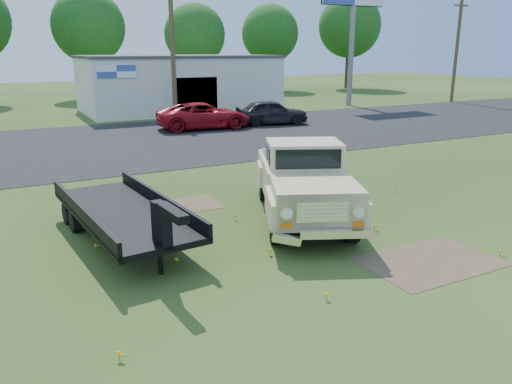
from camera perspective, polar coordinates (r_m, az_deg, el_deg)
ground at (r=13.11m, az=5.11°, el=-4.43°), size 140.00×140.00×0.00m
asphalt_lot at (r=26.59m, az=-12.53°, el=5.73°), size 90.00×14.00×0.02m
dirt_patch_a at (r=11.88m, az=19.22°, el=-7.52°), size 3.00×2.00×0.01m
dirt_patch_b at (r=15.29m, az=-8.36°, el=-1.54°), size 2.20×1.60×0.01m
commercial_building at (r=39.49m, az=-8.85°, el=12.22°), size 14.20×8.20×4.15m
utility_pole_mid at (r=34.04m, az=-9.51°, el=15.84°), size 1.60×0.30×9.00m
utility_pole_east at (r=48.89m, az=21.96°, el=14.92°), size 1.60×0.30×9.00m
treeline_d at (r=51.60m, az=-18.61°, el=17.47°), size 6.72×6.72×10.00m
treeline_e at (r=52.76m, az=-7.00°, el=17.41°), size 6.08×6.08×9.04m
treeline_f at (r=59.26m, az=1.61°, el=17.65°), size 6.40×6.40×9.52m
treeline_g at (r=63.53m, az=10.65°, el=18.14°), size 7.36×7.36×10.95m
vintage_pickup_truck at (r=13.78m, az=5.43°, el=1.35°), size 4.58×6.46×2.19m
flatbed_trailer at (r=12.58m, az=-15.00°, el=-1.82°), size 2.59×6.24×1.66m
red_pickup at (r=30.05m, az=-5.95°, el=8.64°), size 5.73×3.03×1.53m
dark_sedan at (r=31.62m, az=1.78°, el=9.08°), size 4.80×2.79×1.54m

